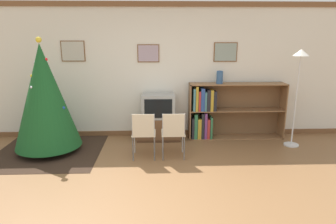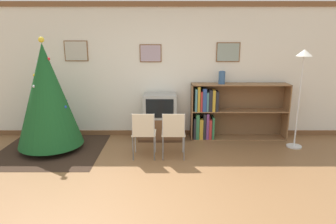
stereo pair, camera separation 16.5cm
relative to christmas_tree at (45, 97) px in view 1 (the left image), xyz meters
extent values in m
plane|color=brown|center=(1.87, -1.70, -1.02)|extent=(24.00, 24.00, 0.00)
cube|color=silver|center=(1.87, 0.88, 0.33)|extent=(8.33, 0.08, 2.70)
cube|color=brown|center=(1.87, 0.83, 1.63)|extent=(8.33, 0.03, 0.10)
cube|color=brown|center=(1.87, 0.83, -0.97)|extent=(8.33, 0.03, 0.10)
cube|color=brown|center=(0.33, 0.83, 0.74)|extent=(0.47, 0.02, 0.40)
cube|color=#BCB7A8|center=(0.33, 0.82, 0.74)|extent=(0.43, 0.01, 0.37)
cube|color=brown|center=(1.81, 0.83, 0.69)|extent=(0.43, 0.02, 0.35)
cube|color=#A893A3|center=(1.81, 0.82, 0.69)|extent=(0.40, 0.01, 0.32)
cube|color=brown|center=(3.36, 0.83, 0.72)|extent=(0.47, 0.02, 0.38)
cube|color=gray|center=(3.36, 0.82, 0.72)|extent=(0.44, 0.01, 0.35)
cube|color=#332319|center=(0.00, 0.00, -1.02)|extent=(1.87, 1.92, 0.01)
cylinder|color=maroon|center=(0.00, 0.00, -0.96)|extent=(0.36, 0.36, 0.10)
cone|color=#195123|center=(0.00, 0.00, 0.00)|extent=(1.16, 1.16, 1.84)
sphere|color=yellow|center=(0.00, 0.00, 0.97)|extent=(0.10, 0.10, 0.10)
sphere|color=#1E4CB2|center=(0.08, 0.44, -0.54)|extent=(0.04, 0.04, 0.04)
sphere|color=silver|center=(-0.13, -0.18, 0.20)|extent=(0.05, 0.05, 0.05)
sphere|color=gold|center=(-0.20, 0.31, -0.26)|extent=(0.04, 0.04, 0.04)
sphere|color=silver|center=(-0.10, 0.00, 0.59)|extent=(0.05, 0.05, 0.05)
sphere|color=#1E4CB2|center=(0.34, -0.07, -0.19)|extent=(0.06, 0.06, 0.06)
sphere|color=red|center=(0.08, 0.01, 0.65)|extent=(0.06, 0.06, 0.06)
sphere|color=gold|center=(-0.15, -0.07, 0.38)|extent=(0.05, 0.05, 0.05)
sphere|color=#1E4CB2|center=(0.26, 0.19, -0.14)|extent=(0.05, 0.05, 0.05)
cube|color=#4C311E|center=(2.00, 0.58, -1.00)|extent=(0.87, 0.44, 0.05)
cube|color=brown|center=(2.00, 0.58, -0.77)|extent=(0.90, 0.46, 0.41)
cube|color=#9E9E99|center=(2.00, 0.58, -0.33)|extent=(0.65, 0.44, 0.47)
cube|color=black|center=(2.00, 0.36, -0.33)|extent=(0.54, 0.01, 0.37)
cube|color=beige|center=(1.75, -0.32, -0.59)|extent=(0.40, 0.40, 0.02)
cube|color=beige|center=(1.75, -0.51, -0.39)|extent=(0.35, 0.02, 0.38)
cylinder|color=#B2B2B2|center=(1.57, -0.14, -0.81)|extent=(0.02, 0.02, 0.42)
cylinder|color=#B2B2B2|center=(1.93, -0.14, -0.81)|extent=(0.02, 0.02, 0.42)
cylinder|color=#B2B2B2|center=(1.57, -0.50, -0.81)|extent=(0.02, 0.02, 0.42)
cylinder|color=#B2B2B2|center=(1.93, -0.50, -0.81)|extent=(0.02, 0.02, 0.42)
cylinder|color=#B2B2B2|center=(1.57, -0.50, -0.61)|extent=(0.02, 0.02, 0.82)
cylinder|color=#B2B2B2|center=(1.93, -0.50, -0.61)|extent=(0.02, 0.02, 0.82)
cube|color=beige|center=(2.25, -0.32, -0.59)|extent=(0.40, 0.40, 0.02)
cube|color=beige|center=(2.25, -0.51, -0.39)|extent=(0.35, 0.02, 0.38)
cylinder|color=#B2B2B2|center=(2.07, -0.14, -0.81)|extent=(0.02, 0.02, 0.42)
cylinder|color=#B2B2B2|center=(2.43, -0.14, -0.81)|extent=(0.02, 0.02, 0.42)
cylinder|color=#B2B2B2|center=(2.07, -0.50, -0.81)|extent=(0.02, 0.02, 0.42)
cylinder|color=#B2B2B2|center=(2.43, -0.50, -0.81)|extent=(0.02, 0.02, 0.42)
cylinder|color=#B2B2B2|center=(2.07, -0.50, -0.61)|extent=(0.02, 0.02, 0.82)
cylinder|color=#B2B2B2|center=(2.43, -0.50, -0.61)|extent=(0.02, 0.02, 0.82)
cube|color=olive|center=(2.64, 0.64, -0.46)|extent=(0.02, 0.36, 1.13)
cube|color=olive|center=(4.56, 0.64, -0.46)|extent=(0.02, 0.36, 1.13)
cube|color=olive|center=(3.60, 0.64, 0.10)|extent=(1.94, 0.36, 0.02)
cube|color=olive|center=(3.60, 0.64, -1.01)|extent=(1.94, 0.36, 0.02)
cube|color=olive|center=(3.60, 0.64, -0.43)|extent=(1.90, 0.36, 0.02)
cube|color=brown|center=(3.60, 0.82, -0.46)|extent=(1.94, 0.01, 1.13)
cube|color=#232328|center=(2.70, 0.58, -0.79)|extent=(0.05, 0.22, 0.42)
cube|color=#337547|center=(2.76, 0.60, -0.75)|extent=(0.06, 0.26, 0.51)
cube|color=gold|center=(2.83, 0.57, -0.80)|extent=(0.07, 0.20, 0.41)
cube|color=#232328|center=(2.90, 0.58, -0.74)|extent=(0.05, 0.21, 0.53)
cube|color=#7A3D7F|center=(2.96, 0.59, -0.74)|extent=(0.05, 0.24, 0.53)
cube|color=#B73333|center=(3.01, 0.59, -0.80)|extent=(0.05, 0.24, 0.41)
cube|color=#337547|center=(3.07, 0.62, -0.78)|extent=(0.04, 0.30, 0.45)
cube|color=teal|center=(2.71, 0.60, -0.20)|extent=(0.04, 0.25, 0.45)
cube|color=gold|center=(2.77, 0.58, -0.18)|extent=(0.05, 0.22, 0.50)
cube|color=#B73333|center=(2.82, 0.59, -0.23)|extent=(0.04, 0.25, 0.40)
cube|color=#2D4C93|center=(2.88, 0.60, -0.20)|extent=(0.07, 0.25, 0.46)
cube|color=teal|center=(2.94, 0.62, -0.23)|extent=(0.04, 0.31, 0.38)
cube|color=#232328|center=(3.00, 0.58, -0.21)|extent=(0.07, 0.22, 0.43)
cube|color=gold|center=(3.06, 0.59, -0.21)|extent=(0.06, 0.25, 0.42)
cube|color=#232328|center=(3.13, 0.59, -0.23)|extent=(0.06, 0.24, 0.40)
cylinder|color=#335684|center=(3.23, 0.65, 0.23)|extent=(0.13, 0.13, 0.24)
torus|color=#335684|center=(3.23, 0.65, 0.35)|extent=(0.11, 0.11, 0.02)
cylinder|color=silver|center=(4.57, 0.13, -1.01)|extent=(0.28, 0.28, 0.03)
cylinder|color=silver|center=(4.57, 0.13, -0.16)|extent=(0.03, 0.03, 1.68)
cone|color=white|center=(4.57, 0.13, 0.75)|extent=(0.28, 0.28, 0.12)
camera|label=1|loc=(2.00, -5.23, 1.06)|focal=32.00mm
camera|label=2|loc=(2.16, -5.24, 1.06)|focal=32.00mm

